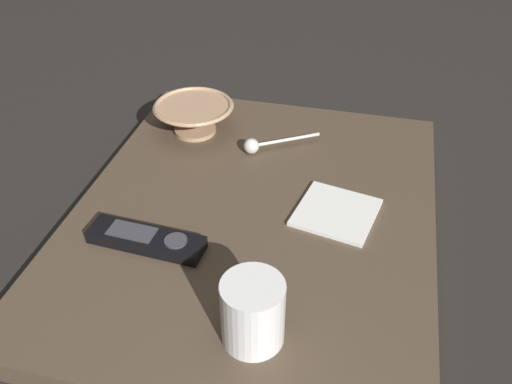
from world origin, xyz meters
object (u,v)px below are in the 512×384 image
cereal_bowl (194,116)px  tv_remote_near (146,239)px  folded_napkin (336,212)px  coffee_mug (253,312)px  teaspoon (258,145)px

cereal_bowl → tv_remote_near: size_ratio=0.86×
tv_remote_near → folded_napkin: 0.28m
cereal_bowl → folded_napkin: cereal_bowl is taller
coffee_mug → folded_napkin: 0.26m
tv_remote_near → folded_napkin: tv_remote_near is taller
cereal_bowl → folded_napkin: size_ratio=1.08×
cereal_bowl → folded_napkin: (0.28, -0.18, -0.03)m
cereal_bowl → folded_napkin: bearing=-32.0°
cereal_bowl → coffee_mug: bearing=-63.3°
folded_napkin → cereal_bowl: bearing=148.0°
cereal_bowl → tv_remote_near: (0.03, -0.31, -0.02)m
cereal_bowl → teaspoon: bearing=-16.8°
coffee_mug → tv_remote_near: (-0.18, 0.12, -0.03)m
tv_remote_near → cereal_bowl: bearing=95.9°
coffee_mug → folded_napkin: coffee_mug is taller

